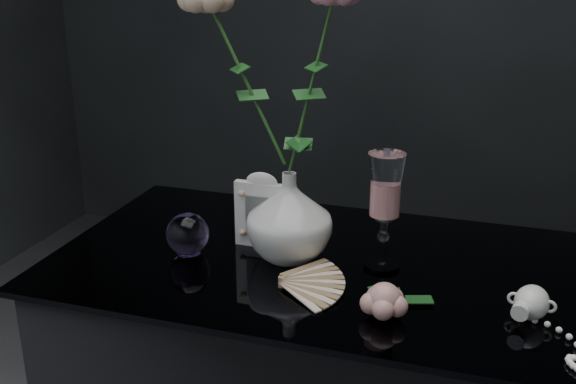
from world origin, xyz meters
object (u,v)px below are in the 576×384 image
(loose_rose, at_px, (384,300))
(pearl_jar, at_px, (532,301))
(vase, at_px, (289,216))
(picture_frame, at_px, (262,210))
(wine_glass, at_px, (384,212))
(paperweight, at_px, (188,234))

(loose_rose, relative_size, pearl_jar, 0.85)
(loose_rose, height_order, pearl_jar, same)
(vase, xyz_separation_m, picture_frame, (-0.07, 0.03, -0.01))
(vase, height_order, picture_frame, vase)
(loose_rose, bearing_deg, pearl_jar, 29.22)
(wine_glass, bearing_deg, vase, -175.57)
(vase, height_order, pearl_jar, vase)
(picture_frame, bearing_deg, vase, -25.78)
(wine_glass, bearing_deg, paperweight, -171.34)
(vase, relative_size, loose_rose, 1.01)
(pearl_jar, bearing_deg, loose_rose, -151.91)
(pearl_jar, bearing_deg, vase, 179.12)
(paperweight, bearing_deg, vase, 12.47)
(picture_frame, bearing_deg, loose_rose, -33.95)
(wine_glass, distance_m, paperweight, 0.38)
(wine_glass, height_order, paperweight, wine_glass)
(wine_glass, bearing_deg, loose_rose, -78.75)
(vase, bearing_deg, picture_frame, 153.05)
(loose_rose, bearing_deg, picture_frame, 157.09)
(picture_frame, height_order, pearl_jar, picture_frame)
(wine_glass, distance_m, pearl_jar, 0.29)
(vase, distance_m, pearl_jar, 0.45)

